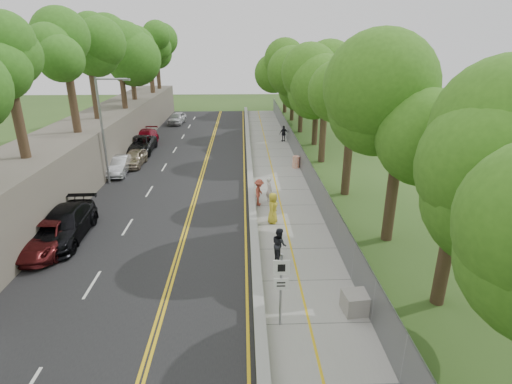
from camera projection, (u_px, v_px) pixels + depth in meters
name	position (u px, v px, depth m)	size (l,w,h in m)	color
ground	(251.00, 282.00, 18.27)	(140.00, 140.00, 0.00)	#33511E
road	(180.00, 178.00, 32.12)	(11.20, 66.00, 0.04)	black
sidewalk	(278.00, 177.00, 32.37)	(4.20, 66.00, 0.05)	gray
jersey_barrier	(250.00, 174.00, 32.20)	(0.42, 66.00, 0.60)	#AAC612
rock_embankment	(74.00, 155.00, 31.16)	(5.00, 66.00, 4.00)	#595147
chainlink_fence	(304.00, 165.00, 32.09)	(0.04, 66.00, 2.00)	slate
trees_embankment	(62.00, 39.00, 28.17)	(6.40, 66.00, 13.00)	#387A1E
trees_fenceside	(339.00, 89.00, 30.05)	(7.00, 66.00, 14.00)	#417F1E
streetlight	(105.00, 124.00, 29.39)	(2.52, 0.22, 8.00)	gray
signpost	(281.00, 282.00, 14.79)	(0.62, 0.09, 3.10)	gray
construction_barrel	(296.00, 162.00, 34.57)	(0.62, 0.62, 1.03)	#DF5022
concrete_block	(359.00, 302.00, 16.11)	(1.25, 0.94, 0.83)	gray
car_2	(48.00, 236.00, 20.95)	(2.39, 5.18, 1.44)	#581718
car_3	(64.00, 225.00, 21.96)	(2.35, 5.77, 1.67)	black
car_4	(134.00, 158.00, 35.12)	(1.62, 4.03, 1.37)	tan
car_5	(119.00, 165.00, 32.98)	(1.50, 4.31, 1.42)	#B2B4B9
car_6	(139.00, 145.00, 39.11)	(2.65, 5.74, 1.60)	black
car_7	(144.00, 138.00, 41.75)	(2.27, 5.59, 1.62)	maroon
car_8	(177.00, 118.00, 53.11)	(1.78, 4.44, 1.51)	silver
painter_0	(273.00, 208.00, 23.85)	(0.93, 0.61, 1.91)	gold
painter_1	(269.00, 190.00, 26.99)	(0.64, 0.42, 1.76)	white
painter_2	(279.00, 244.00, 19.79)	(0.84, 0.65, 1.72)	black
painter_3	(259.00, 192.00, 26.49)	(1.16, 0.67, 1.80)	#A03F30
person_far	(284.00, 134.00, 43.59)	(1.02, 0.42, 1.74)	black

